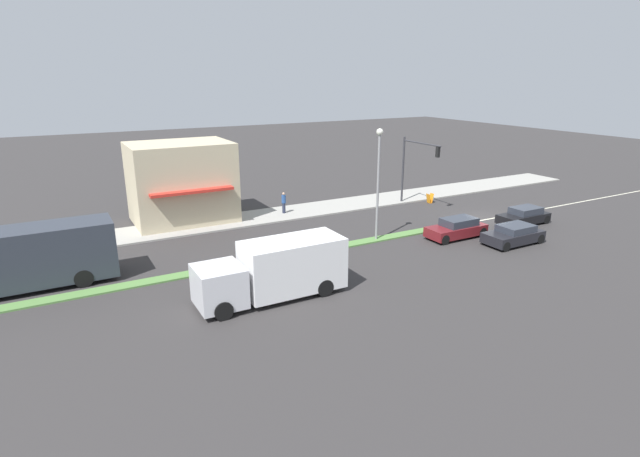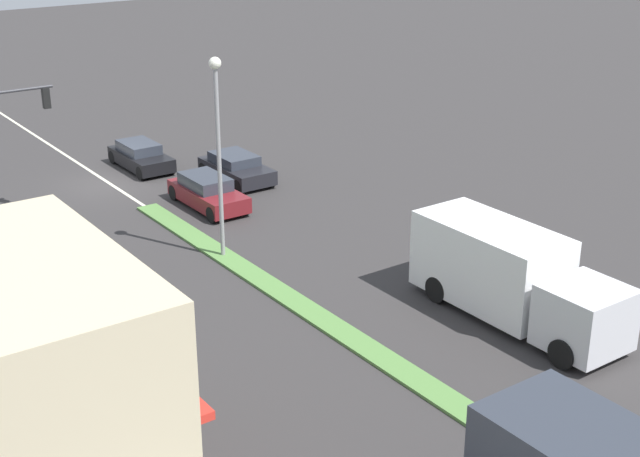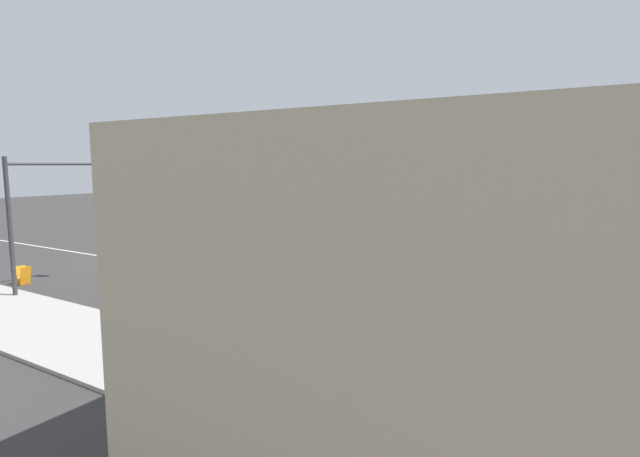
% 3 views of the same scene
% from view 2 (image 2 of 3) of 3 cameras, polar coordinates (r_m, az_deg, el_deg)
% --- Properties ---
extents(ground_plane, '(160.00, 160.00, 0.00)m').
position_cam_2_polar(ground_plane, '(27.83, 1.40, -6.72)').
color(ground_plane, '#333030').
extents(sidewalk_right, '(4.00, 73.00, 0.12)m').
position_cam_2_polar(sidewalk_right, '(23.84, -15.88, -12.74)').
color(sidewalk_right, '#9E9B93').
rests_on(sidewalk_right, ground).
extents(lane_marking_center, '(0.16, 60.00, 0.01)m').
position_cam_2_polar(lane_marking_center, '(42.47, -13.33, 2.83)').
color(lane_marking_center, beige).
rests_on(lane_marking_center, ground).
extents(building_corner_store, '(5.96, 7.26, 5.87)m').
position_cam_2_polar(building_corner_store, '(19.99, -19.39, -10.19)').
color(building_corner_store, '#C6B793').
rests_on(building_corner_store, sidewalk_right).
extents(street_lamp, '(0.44, 0.44, 7.37)m').
position_cam_2_polar(street_lamp, '(31.87, -6.55, 6.10)').
color(street_lamp, gray).
rests_on(street_lamp, median_strip).
extents(pedestrian, '(0.34, 0.34, 1.69)m').
position_cam_2_polar(pedestrian, '(27.75, -19.75, -5.83)').
color(pedestrian, '#282D42').
rests_on(pedestrian, sidewalk_right).
extents(delivery_truck, '(2.44, 7.50, 2.87)m').
position_cam_2_polar(delivery_truck, '(28.81, 12.09, -2.96)').
color(delivery_truck, silver).
rests_on(delivery_truck, ground).
extents(suv_black, '(1.76, 4.04, 1.28)m').
position_cam_2_polar(suv_black, '(44.20, -11.41, 4.56)').
color(suv_black, black).
rests_on(suv_black, ground).
extents(sedan_maroon, '(1.77, 4.29, 1.37)m').
position_cam_2_polar(sedan_maroon, '(38.42, -7.20, 2.31)').
color(sedan_maroon, maroon).
rests_on(sedan_maroon, ground).
extents(sedan_dark, '(1.91, 4.09, 1.27)m').
position_cam_2_polar(sedan_dark, '(41.67, -5.38, 3.87)').
color(sedan_dark, black).
rests_on(sedan_dark, ground).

